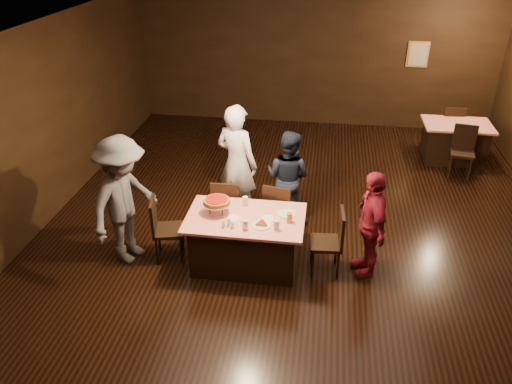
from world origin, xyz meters
The scene contains 23 objects.
room centered at (0.00, 0.01, 2.14)m, with size 10.00×10.04×3.02m.
main_table centered at (-0.67, -0.71, 0.39)m, with size 1.60×1.00×0.77m, color red.
back_table centered at (2.89, 3.32, 0.39)m, with size 1.30×0.90×0.77m, color red.
chair_far_left centered at (-1.07, 0.04, 0.47)m, with size 0.42×0.42×0.95m, color black.
chair_far_right centered at (-0.27, 0.04, 0.47)m, with size 0.42×0.42×0.95m, color black.
chair_end_left centered at (-1.77, -0.71, 0.47)m, with size 0.42×0.42×0.95m, color black.
chair_end_right centered at (0.43, -0.71, 0.47)m, with size 0.42×0.42×0.95m, color black.
chair_back_near centered at (2.89, 2.62, 0.47)m, with size 0.42×0.42×0.95m, color black.
chair_back_far centered at (2.89, 3.92, 0.47)m, with size 0.42×0.42×0.95m, color black.
diner_white_jacket centered at (-1.01, 0.51, 0.96)m, with size 0.70×0.46×1.92m, color white.
diner_navy_hoodie centered at (-0.21, 0.55, 0.77)m, with size 0.75×0.58×1.53m, color #181E31.
diner_grey_knit centered at (-2.33, -0.80, 0.93)m, with size 1.21×0.69×1.87m, color #56555A.
diner_red_shirt centered at (1.00, -0.63, 0.77)m, with size 0.90×0.37×1.53m, color maroon.
pizza_stand centered at (-1.07, -0.66, 0.95)m, with size 0.38×0.38×0.22m.
plate_with_slice centered at (-0.42, -0.89, 0.80)m, with size 0.25×0.25×0.06m.
plate_empty centered at (-0.12, -0.56, 0.78)m, with size 0.25×0.25×0.01m, color white.
glass_front_left centered at (-0.62, -1.01, 0.84)m, with size 0.08×0.08×0.14m, color silver.
glass_front_right centered at (-0.22, -0.96, 0.84)m, with size 0.08×0.08×0.14m, color silver.
glass_amber centered at (-0.07, -0.76, 0.84)m, with size 0.08×0.08×0.14m, color #BF7F26.
glass_back centered at (-0.72, -0.41, 0.84)m, with size 0.08×0.08×0.14m, color silver.
condiments centered at (-0.85, -1.00, 0.82)m, with size 0.17×0.10×0.09m.
napkin_center centered at (-0.37, -0.71, 0.77)m, with size 0.16×0.16×0.01m, color white.
napkin_left centered at (-0.82, -0.76, 0.77)m, with size 0.16×0.16×0.01m, color white.
Camera 1 is at (0.30, -6.35, 4.32)m, focal length 35.00 mm.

